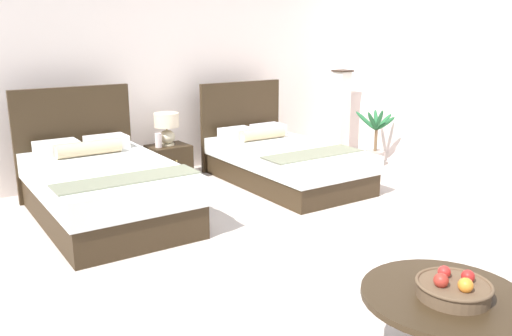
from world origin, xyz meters
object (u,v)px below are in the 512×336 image
Objects in this scene: fruit_bowl at (454,288)px; nightstand at (169,163)px; bed_near_corner at (282,161)px; floor_lamp_corner at (341,114)px; vase at (158,140)px; bed_near_window at (104,188)px; table_lamp at (167,125)px; coffee_table at (443,312)px; potted_palm at (375,145)px.

nightstand is at bearing 83.42° from fruit_bowl.
floor_lamp_corner reaches higher than bed_near_corner.
nightstand is 0.35m from vase.
bed_near_window is 1.49m from nightstand.
nightstand is at bearing -90.00° from table_lamp.
floor_lamp_corner is at bearing 20.86° from bed_near_corner.
vase is at bearing 40.42° from bed_near_window.
bed_near_corner is at bearing 65.39° from fruit_bowl.
bed_near_corner is 1.74m from floor_lamp_corner.
floor_lamp_corner is (3.88, 0.62, 0.32)m from bed_near_window.
floor_lamp_corner reaches higher than coffee_table.
table_lamp is (1.17, 0.93, 0.38)m from bed_near_window.
coffee_table is 0.18m from fruit_bowl.
vase is (-0.15, -0.04, 0.32)m from nightstand.
vase is 0.21× the size of potted_palm.
table_lamp is 0.32× the size of floor_lamp_corner.
bed_near_window reaches higher than nightstand.
coffee_table is 0.70× the size of floor_lamp_corner.
nightstand is 0.55× the size of coffee_table.
vase is (1.02, 0.87, 0.22)m from bed_near_window.
floor_lamp_corner is at bearing -6.59° from table_lamp.
fruit_bowl reaches higher than coffee_table.
bed_near_corner is 12.05× the size of vase.
nightstand is at bearing 141.41° from bed_near_corner.
bed_near_window is at bearing -170.96° from floor_lamp_corner.
floor_lamp_corner is (1.59, 0.60, 0.37)m from bed_near_corner.
fruit_bowl is at bearing -96.58° from nightstand.
bed_near_window is 0.97× the size of bed_near_corner.
potted_palm is (3.91, -0.07, -0.04)m from bed_near_window.
coffee_table is at bearing -79.45° from bed_near_window.
coffee_table is (-1.64, -3.53, 0.08)m from bed_near_corner.
nightstand is 2.76m from floor_lamp_corner.
potted_palm reaches higher than nightstand.
fruit_bowl is at bearing -114.61° from bed_near_corner.
bed_near_window is 1.36m from vase.
bed_near_corner is 5.34× the size of fruit_bowl.
table_lamp reaches higher than nightstand.
vase is at bearing 85.22° from coffee_table.
table_lamp is 2.73m from floor_lamp_corner.
fruit_bowl is (-0.52, -4.48, 0.30)m from nightstand.
potted_palm is (2.89, -0.94, -0.26)m from vase.
nightstand is 2.91m from potted_palm.
table_lamp reaches higher than vase.
bed_near_corner reaches higher than coffee_table.
bed_near_corner is at bearing -38.59° from nightstand.
fruit_bowl is at bearing -94.75° from vase.
fruit_bowl is 5.29m from floor_lamp_corner.
bed_near_window is 5.14× the size of table_lamp.
fruit_bowl is (-0.00, -0.05, 0.17)m from coffee_table.
nightstand is 4.46m from coffee_table.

